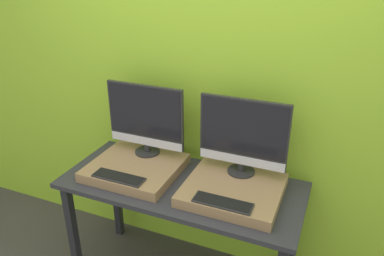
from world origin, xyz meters
name	(u,v)px	position (x,y,z in m)	size (l,w,h in m)	color
wall_back	(205,86)	(0.00, 0.70, 1.30)	(8.00, 0.04, 2.60)	#9ED12D
workbench	(182,197)	(0.00, 0.32, 0.70)	(1.47, 0.63, 0.80)	#2D2D33
wooden_riser_left	(136,167)	(-0.32, 0.33, 0.83)	(0.55, 0.50, 0.06)	#99754C
monitor_left	(145,118)	(-0.32, 0.48, 1.11)	(0.53, 0.17, 0.47)	#282828
keyboard_left	(119,177)	(-0.32, 0.13, 0.87)	(0.32, 0.10, 0.01)	#2D2D2D
wooden_riser_right	(233,190)	(0.32, 0.33, 0.83)	(0.55, 0.50, 0.06)	#99754C
monitor_right	(243,135)	(0.32, 0.48, 1.11)	(0.53, 0.17, 0.47)	#282828
keyboard_right	(223,203)	(0.32, 0.13, 0.87)	(0.32, 0.10, 0.01)	#2D2D2D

